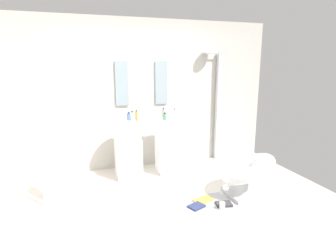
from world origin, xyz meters
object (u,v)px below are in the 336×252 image
(magazine_navy, at_px, (196,206))
(soap_bottle_clear, at_px, (132,117))
(soap_bottle_blue, at_px, (129,117))
(coffee_mug, at_px, (222,206))
(shower_column, at_px, (219,104))
(magazine_ochre, at_px, (203,200))
(pedestal_sink_left, at_px, (128,149))
(soap_bottle_grey, at_px, (164,114))
(soap_bottle_green, at_px, (165,117))
(towel_rack, at_px, (53,159))
(lounge_chair, at_px, (248,172))
(soap_bottle_amber, at_px, (137,116))
(magazine_charcoal, at_px, (224,204))
(pedestal_sink_right, at_px, (169,145))
(soap_bottle_white, at_px, (174,114))

(magazine_navy, distance_m, soap_bottle_clear, 1.68)
(magazine_navy, bearing_deg, soap_bottle_blue, 90.09)
(coffee_mug, bearing_deg, soap_bottle_blue, 119.59)
(shower_column, distance_m, magazine_ochre, 2.15)
(pedestal_sink_left, relative_size, soap_bottle_grey, 5.71)
(soap_bottle_green, bearing_deg, magazine_navy, -87.71)
(magazine_navy, xyz_separation_m, soap_bottle_clear, (-0.59, 1.22, 1.00))
(towel_rack, xyz_separation_m, soap_bottle_green, (1.68, 0.58, 0.36))
(lounge_chair, xyz_separation_m, soap_bottle_amber, (-1.33, 1.17, 0.67))
(magazine_charcoal, bearing_deg, coffee_mug, -116.40)
(pedestal_sink_right, height_order, soap_bottle_grey, soap_bottle_grey)
(coffee_mug, relative_size, soap_bottle_amber, 0.55)
(lounge_chair, height_order, towel_rack, towel_rack)
(towel_rack, xyz_separation_m, coffee_mug, (2.02, -0.81, -0.57))
(shower_column, distance_m, soap_bottle_grey, 1.24)
(soap_bottle_amber, bearing_deg, soap_bottle_grey, 12.43)
(soap_bottle_grey, bearing_deg, soap_bottle_white, -19.45)
(magazine_charcoal, bearing_deg, soap_bottle_white, 111.46)
(magazine_ochre, height_order, magazine_navy, magazine_navy)
(magazine_navy, relative_size, coffee_mug, 1.99)
(soap_bottle_white, bearing_deg, shower_column, 19.96)
(magazine_ochre, distance_m, magazine_navy, 0.21)
(soap_bottle_white, bearing_deg, soap_bottle_grey, 160.55)
(lounge_chair, bearing_deg, magazine_charcoal, -158.25)
(coffee_mug, bearing_deg, magazine_charcoal, 51.07)
(magazine_navy, distance_m, coffee_mug, 0.33)
(towel_rack, distance_m, soap_bottle_amber, 1.44)
(magazine_navy, bearing_deg, soap_bottle_green, 69.10)
(magazine_ochre, height_order, soap_bottle_green, soap_bottle_green)
(pedestal_sink_right, relative_size, coffee_mug, 10.21)
(soap_bottle_blue, distance_m, soap_bottle_amber, 0.17)
(magazine_charcoal, height_order, magazine_navy, magazine_charcoal)
(magazine_ochre, height_order, soap_bottle_blue, soap_bottle_blue)
(pedestal_sink_left, distance_m, shower_column, 1.97)
(shower_column, height_order, soap_bottle_grey, shower_column)
(pedestal_sink_right, height_order, magazine_ochre, pedestal_sink_right)
(coffee_mug, bearing_deg, pedestal_sink_right, 99.38)
(lounge_chair, distance_m, soap_bottle_blue, 2.04)
(pedestal_sink_left, bearing_deg, magazine_ochre, -55.00)
(soap_bottle_white, bearing_deg, magazine_charcoal, -81.07)
(pedestal_sink_right, xyz_separation_m, magazine_ochre, (0.12, -1.17, -0.47))
(shower_column, bearing_deg, soap_bottle_amber, -166.02)
(lounge_chair, bearing_deg, coffee_mug, -152.27)
(soap_bottle_clear, bearing_deg, magazine_ochre, -55.37)
(pedestal_sink_right, distance_m, magazine_ochre, 1.26)
(soap_bottle_amber, bearing_deg, lounge_chair, -41.27)
(soap_bottle_grey, bearing_deg, magazine_ochre, -81.68)
(lounge_chair, xyz_separation_m, soap_bottle_green, (-0.87, 1.12, 0.64))
(soap_bottle_green, bearing_deg, pedestal_sink_right, 36.09)
(shower_column, height_order, lounge_chair, shower_column)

